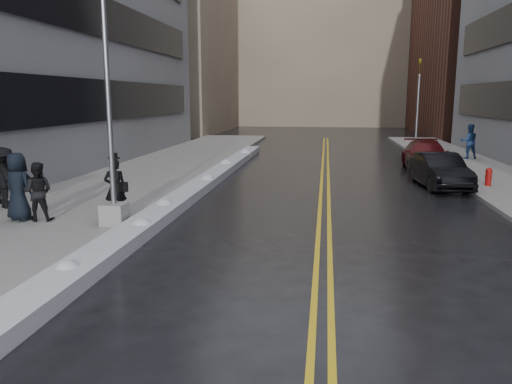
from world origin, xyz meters
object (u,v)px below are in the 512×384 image
(pedestrian_fedora, at_px, (115,189))
(car_maroon, at_px, (426,156))
(lamppost, at_px, (110,139))
(pedestrian_d, at_px, (2,176))
(traffic_signal, at_px, (418,101))
(fire_hydrant, at_px, (489,176))
(pedestrian_c, at_px, (18,187))
(car_black, at_px, (440,171))
(pedestrian_e, at_px, (6,178))
(pedestrian_east, at_px, (469,141))
(pedestrian_b, at_px, (38,192))

(pedestrian_fedora, xyz_separation_m, car_maroon, (11.05, 12.37, -0.29))
(lamppost, relative_size, pedestrian_d, 3.99)
(traffic_signal, relative_size, pedestrian_d, 3.14)
(fire_hydrant, height_order, pedestrian_c, pedestrian_c)
(traffic_signal, distance_m, pedestrian_fedora, 24.58)
(lamppost, relative_size, traffic_signal, 1.27)
(pedestrian_d, height_order, car_black, pedestrian_d)
(lamppost, height_order, pedestrian_e, lamppost)
(lamppost, height_order, pedestrian_c, lamppost)
(pedestrian_c, relative_size, pedestrian_e, 1.01)
(pedestrian_fedora, xyz_separation_m, pedestrian_d, (-4.49, 1.33, 0.07))
(pedestrian_fedora, bearing_deg, fire_hydrant, -159.42)
(pedestrian_d, distance_m, car_maroon, 19.07)
(pedestrian_c, height_order, pedestrian_east, pedestrian_east)
(pedestrian_e, bearing_deg, car_black, -121.90)
(pedestrian_c, distance_m, pedestrian_east, 24.15)
(car_black, bearing_deg, fire_hydrant, -8.48)
(pedestrian_b, distance_m, car_black, 15.02)
(traffic_signal, relative_size, pedestrian_east, 3.03)
(lamppost, relative_size, car_maroon, 1.50)
(pedestrian_e, height_order, pedestrian_east, pedestrian_east)
(pedestrian_c, height_order, car_black, pedestrian_c)
(traffic_signal, relative_size, pedestrian_e, 3.08)
(traffic_signal, distance_m, car_maroon, 9.36)
(pedestrian_d, bearing_deg, fire_hydrant, -145.78)
(traffic_signal, height_order, pedestrian_e, traffic_signal)
(car_black, relative_size, car_maroon, 0.85)
(fire_hydrant, height_order, pedestrian_fedora, pedestrian_fedora)
(fire_hydrant, relative_size, car_maroon, 0.14)
(pedestrian_b, relative_size, pedestrian_c, 0.86)
(pedestrian_b, height_order, pedestrian_e, pedestrian_e)
(lamppost, bearing_deg, pedestrian_d, 156.76)
(pedestrian_b, bearing_deg, pedestrian_e, -47.07)
(lamppost, bearing_deg, traffic_signal, 61.79)
(traffic_signal, bearing_deg, pedestrian_east, -64.76)
(car_black, xyz_separation_m, car_maroon, (0.39, 5.00, 0.03))
(pedestrian_c, bearing_deg, car_black, -130.65)
(traffic_signal, xyz_separation_m, pedestrian_d, (-16.55, -19.96, -2.30))
(pedestrian_c, bearing_deg, pedestrian_d, -27.95)
(fire_hydrant, bearing_deg, car_maroon, 106.45)
(pedestrian_e, height_order, car_black, pedestrian_e)
(traffic_signal, xyz_separation_m, car_maroon, (-1.00, -8.92, -2.66))
(pedestrian_b, distance_m, car_maroon, 18.44)
(pedestrian_d, bearing_deg, lamppost, 171.70)
(fire_hydrant, height_order, pedestrian_east, pedestrian_east)
(pedestrian_fedora, xyz_separation_m, pedestrian_east, (14.24, 16.64, 0.11))
(pedestrian_d, bearing_deg, pedestrian_fedora, 178.48)
(pedestrian_d, distance_m, car_black, 16.32)
(fire_hydrant, height_order, pedestrian_b, pedestrian_b)
(pedestrian_east, relative_size, car_maroon, 0.39)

